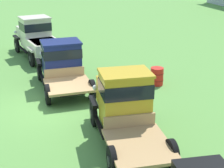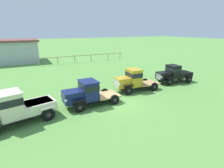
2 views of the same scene
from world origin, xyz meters
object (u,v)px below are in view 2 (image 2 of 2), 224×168
vintage_truck_midrow_center (132,80)px  vintage_truck_far_side (174,74)px  vintage_truck_foreground_near (13,108)px  oil_drum_beside_row (85,85)px  vintage_truck_second_in_line (86,93)px

vintage_truck_midrow_center → vintage_truck_far_side: bearing=2.3°
vintage_truck_midrow_center → vintage_truck_far_side: (6.08, 0.25, -0.11)m
vintage_truck_foreground_near → vintage_truck_midrow_center: size_ratio=1.11×
vintage_truck_foreground_near → oil_drum_beside_row: 8.24m
vintage_truck_foreground_near → vintage_truck_midrow_center: (10.64, 1.99, 0.00)m
vintage_truck_midrow_center → vintage_truck_foreground_near: bearing=-169.4°
vintage_truck_foreground_near → vintage_truck_midrow_center: bearing=10.6°
oil_drum_beside_row → vintage_truck_second_in_line: bearing=-106.9°
vintage_truck_second_in_line → vintage_truck_far_side: 11.59m
vintage_truck_foreground_near → oil_drum_beside_row: (6.54, 4.96, -0.77)m
vintage_truck_second_in_line → oil_drum_beside_row: vintage_truck_second_in_line is taller
vintage_truck_foreground_near → vintage_truck_second_in_line: bearing=7.5°
vintage_truck_far_side → vintage_truck_second_in_line: bearing=-172.3°
vintage_truck_second_in_line → oil_drum_beside_row: 4.52m
vintage_truck_far_side → oil_drum_beside_row: size_ratio=5.63×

